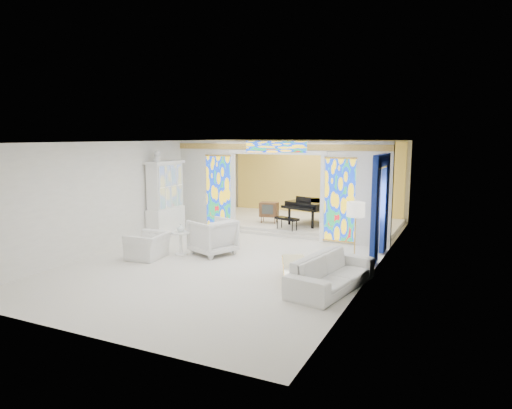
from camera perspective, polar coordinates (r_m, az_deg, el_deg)
The scene contains 24 objects.
floor at distance 12.70m, azimuth -0.91°, elevation -5.80°, with size 12.00×12.00×0.00m, color silver.
ceiling at distance 12.30m, azimuth -0.94°, elevation 7.87°, with size 7.00×12.00×0.02m, color white.
wall_back at distance 17.96m, azimuth 7.55°, elevation 3.21°, with size 7.00×0.02×3.00m, color white.
wall_front at distance 7.58m, azimuth -21.37°, elevation -4.57°, with size 7.00×0.02×3.00m, color white.
wall_left at distance 14.29m, azimuth -13.63°, elevation 1.69°, with size 0.02×12.00×3.00m, color white.
wall_right at distance 11.33m, azimuth 15.18°, elevation -0.10°, with size 0.02×12.00×3.00m, color white.
partition_wall at distance 14.20m, azimuth 2.63°, elevation 2.51°, with size 7.00×0.22×3.00m.
stained_glass_left at distance 15.04m, azimuth -4.70°, elevation 1.47°, with size 0.90×0.04×2.40m, color gold.
stained_glass_right at distance 13.50m, azimuth 10.42°, elevation 0.55°, with size 0.90×0.04×2.40m, color gold.
stained_glass_transom at distance 14.03m, azimuth 2.49°, elevation 7.21°, with size 2.00×0.04×0.34m, color gold.
alcove_platform at distance 16.37m, azimuth 5.42°, elevation -2.25°, with size 6.80×3.80×0.18m, color silver.
gold_curtain_back at distance 17.85m, azimuth 7.43°, elevation 3.18°, with size 6.70×0.10×2.90m, color gold.
chandelier at distance 15.94m, azimuth 6.11°, elevation 6.36°, with size 0.48×0.48×0.30m, color gold.
blue_drapes at distance 12.02m, azimuth 15.32°, elevation 0.75°, with size 0.14×1.85×2.65m.
china_cabinet at distance 14.63m, azimuth -11.26°, elevation 0.62°, with size 0.56×1.46×2.72m.
armchair_left at distance 12.19m, azimuth -13.30°, elevation -5.03°, with size 1.02×0.89×0.66m, color silver.
armchair_right at distance 12.31m, azimuth -5.42°, elevation -4.01°, with size 1.02×1.05×0.95m, color white.
sofa at distance 9.67m, azimuth 9.41°, elevation -8.38°, with size 2.39×0.94×0.70m, color white.
side_table at distance 12.35m, azimuth -9.38°, elevation -4.38°, with size 0.63×0.63×0.62m.
vase at distance 12.28m, azimuth -9.41°, elevation -2.90°, with size 0.21×0.21×0.21m, color white.
coffee_table at distance 10.09m, azimuth 4.85°, elevation -7.60°, with size 1.15×1.75×0.38m.
floor_lamp at distance 10.54m, azimuth 12.35°, elevation -1.03°, with size 0.43×0.43×1.67m.
grand_piano at distance 15.57m, azimuth 7.57°, elevation -0.03°, with size 2.03×2.56×0.98m.
tv_console at distance 15.72m, azimuth 1.64°, elevation -0.63°, with size 0.67×0.51×0.71m.
Camera 1 is at (5.42, -11.04, 3.14)m, focal length 32.00 mm.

